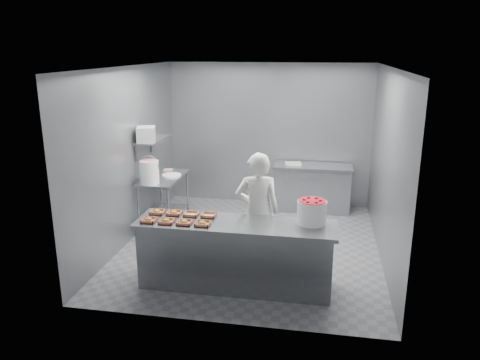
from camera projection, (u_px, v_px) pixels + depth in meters
name	position (u px, v px, depth m)	size (l,w,h in m)	color
floor	(251.00, 245.00, 7.55)	(4.50, 4.50, 0.00)	#4C4C51
ceiling	(252.00, 67.00, 6.78)	(4.50, 4.50, 0.00)	white
wall_back	(269.00, 135.00, 9.30)	(4.00, 0.04, 2.80)	slate
wall_left	(129.00, 156.00, 7.50)	(0.04, 4.50, 2.80)	slate
wall_right	(387.00, 166.00, 6.83)	(0.04, 4.50, 2.80)	slate
service_counter	(236.00, 254.00, 6.15)	(2.60, 0.70, 0.90)	slate
prep_table	(164.00, 194.00, 8.23)	(0.60, 1.20, 0.90)	slate
back_counter	(312.00, 188.00, 9.07)	(1.50, 0.60, 0.90)	slate
wall_shelf	(152.00, 140.00, 8.00)	(0.35, 0.90, 0.03)	slate
tray_0	(149.00, 220.00, 6.06)	(0.19, 0.18, 0.06)	tan
tray_1	(166.00, 221.00, 6.02)	(0.19, 0.18, 0.06)	tan
tray_2	(184.00, 222.00, 5.98)	(0.19, 0.18, 0.06)	tan
tray_3	(203.00, 223.00, 5.94)	(0.19, 0.18, 0.06)	tan
tray_4	(157.00, 212.00, 6.36)	(0.19, 0.18, 0.06)	tan
tray_5	(174.00, 213.00, 6.32)	(0.19, 0.18, 0.06)	tan
tray_6	(191.00, 214.00, 6.28)	(0.19, 0.18, 0.04)	tan
tray_7	(209.00, 215.00, 6.23)	(0.19, 0.18, 0.04)	tan
worker	(257.00, 212.00, 6.57)	(0.62, 0.41, 1.70)	silver
strawberry_tub	(312.00, 211.00, 5.96)	(0.37, 0.37, 0.31)	white
glaze_bucket	(150.00, 172.00, 7.69)	(0.32, 0.31, 0.47)	white
bucket_lid	(172.00, 175.00, 8.20)	(0.33, 0.33, 0.03)	white
rag	(168.00, 170.00, 8.57)	(0.15, 0.13, 0.02)	#CCB28C
appliance	(146.00, 134.00, 7.71)	(0.29, 0.34, 0.25)	gray
paper_stack	(293.00, 163.00, 9.01)	(0.30, 0.22, 0.04)	silver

